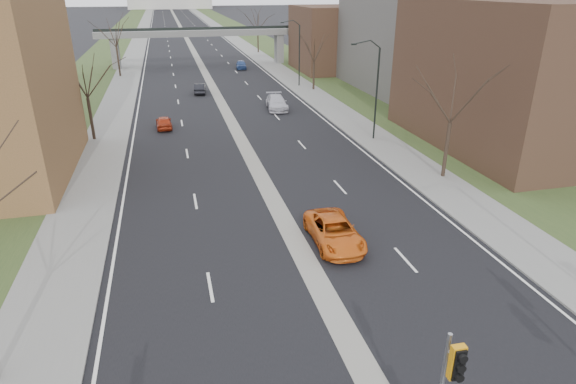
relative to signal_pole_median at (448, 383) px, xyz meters
name	(u,v)px	position (x,y,z in m)	size (l,w,h in m)	color
road_surface	(183,31)	(-0.50, 148.79, -3.25)	(20.00, 600.00, 0.01)	black
median_strip	(183,31)	(-0.50, 148.79, -3.25)	(1.20, 600.00, 0.02)	gray
sidewalk_right	(222,30)	(11.50, 148.79, -3.19)	(4.00, 600.00, 0.12)	gray
sidewalk_left	(142,32)	(-12.50, 148.79, -3.19)	(4.00, 600.00, 0.12)	gray
grass_verge_right	(241,30)	(17.50, 148.79, -3.20)	(8.00, 600.00, 0.10)	#293D1C
grass_verge_left	(121,33)	(-18.50, 148.79, -3.20)	(8.00, 600.00, 0.10)	#293D1C
commercial_block_near	(530,75)	(23.50, 26.79, 2.75)	(16.00, 20.00, 12.00)	#4B3523
commercial_block_mid	(432,31)	(27.50, 50.79, 4.25)	(18.00, 22.00, 15.00)	#5D5955
commercial_block_far	(340,39)	(21.50, 68.79, 1.75)	(14.00, 14.00, 10.00)	#4B3523
pedestrian_bridge	(199,37)	(-0.50, 78.79, 1.59)	(34.00, 3.00, 6.45)	slate
streetlight_mid	(370,62)	(10.49, 30.79, 3.70)	(2.61, 0.20, 8.70)	black
streetlight_far	(294,34)	(10.49, 56.79, 3.70)	(2.61, 0.20, 8.70)	black
tree_left_b	(83,71)	(-13.50, 36.79, 2.97)	(6.75, 6.75, 8.81)	#382B21
tree_left_c	(114,29)	(-13.50, 70.79, 3.79)	(7.65, 7.65, 9.99)	#382B21
tree_right_a	(455,87)	(12.50, 20.79, 3.38)	(7.20, 7.20, 9.40)	#382B21
tree_right_b	(314,45)	(12.50, 53.79, 2.57)	(6.30, 6.30, 8.22)	#382B21
tree_right_c	(257,17)	(12.50, 93.79, 3.79)	(7.65, 7.65, 9.99)	#382B21
signal_pole_median	(448,383)	(0.00, 0.00, 0.00)	(0.54, 0.76, 4.67)	gray
car_left_near	(164,122)	(-7.25, 39.27, -2.63)	(1.46, 3.64, 1.24)	#A82F13
car_left_far	(200,88)	(-2.50, 55.31, -2.61)	(1.35, 3.88, 1.28)	black
car_right_near	(334,231)	(1.51, 13.39, -2.54)	(2.36, 5.13, 1.42)	#D76016
car_right_mid	(277,102)	(5.27, 44.35, -2.48)	(2.16, 5.31, 1.54)	silver
car_right_far	(241,65)	(5.80, 73.79, -2.56)	(1.65, 4.09, 1.39)	navy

